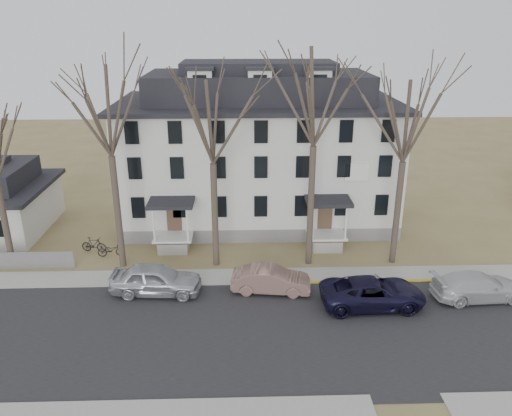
{
  "coord_description": "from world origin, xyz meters",
  "views": [
    {
      "loc": [
        -3.33,
        -19.18,
        14.96
      ],
      "look_at": [
        -2.45,
        9.0,
        4.18
      ],
      "focal_mm": 35.0,
      "sensor_mm": 36.0,
      "label": 1
    }
  ],
  "objects_px": {
    "car_silver": "(156,280)",
    "boarding_house": "(258,152)",
    "car_tan": "(271,280)",
    "bicycle_right": "(94,245)",
    "car_navy": "(373,293)",
    "tree_mid_left": "(212,116)",
    "bicycle_left": "(111,250)",
    "tree_mid_right": "(408,115)",
    "tree_far_left": "(106,104)",
    "tree_center": "(316,90)",
    "car_white": "(478,287)"
  },
  "relations": [
    {
      "from": "boarding_house",
      "to": "tree_mid_right",
      "type": "xyz_separation_m",
      "value": [
        8.5,
        -8.15,
        4.22
      ]
    },
    {
      "from": "tree_mid_left",
      "to": "bicycle_left",
      "type": "bearing_deg",
      "value": 169.5
    },
    {
      "from": "car_silver",
      "to": "car_white",
      "type": "xyz_separation_m",
      "value": [
        18.26,
        -1.16,
        -0.13
      ]
    },
    {
      "from": "tree_mid_right",
      "to": "tree_center",
      "type": "bearing_deg",
      "value": 180.0
    },
    {
      "from": "bicycle_right",
      "to": "tree_mid_right",
      "type": "bearing_deg",
      "value": -85.74
    },
    {
      "from": "boarding_house",
      "to": "car_white",
      "type": "relative_size",
      "value": 4.0
    },
    {
      "from": "tree_mid_right",
      "to": "car_white",
      "type": "xyz_separation_m",
      "value": [
        3.48,
        -4.7,
        -8.85
      ]
    },
    {
      "from": "car_navy",
      "to": "tree_mid_right",
      "type": "bearing_deg",
      "value": -28.74
    },
    {
      "from": "tree_center",
      "to": "tree_mid_right",
      "type": "height_order",
      "value": "tree_center"
    },
    {
      "from": "tree_mid_left",
      "to": "bicycle_left",
      "type": "xyz_separation_m",
      "value": [
        -7.04,
        1.3,
        -9.13
      ]
    },
    {
      "from": "car_navy",
      "to": "bicycle_right",
      "type": "relative_size",
      "value": 3.29
    },
    {
      "from": "tree_far_left",
      "to": "tree_mid_left",
      "type": "relative_size",
      "value": 1.08
    },
    {
      "from": "car_tan",
      "to": "bicycle_left",
      "type": "bearing_deg",
      "value": 71.55
    },
    {
      "from": "tree_mid_left",
      "to": "bicycle_right",
      "type": "distance_m",
      "value": 12.53
    },
    {
      "from": "boarding_house",
      "to": "bicycle_right",
      "type": "height_order",
      "value": "boarding_house"
    },
    {
      "from": "car_navy",
      "to": "car_white",
      "type": "height_order",
      "value": "car_navy"
    },
    {
      "from": "car_silver",
      "to": "car_navy",
      "type": "xyz_separation_m",
      "value": [
        12.12,
        -1.73,
        -0.09
      ]
    },
    {
      "from": "car_tan",
      "to": "car_white",
      "type": "relative_size",
      "value": 0.87
    },
    {
      "from": "car_silver",
      "to": "car_white",
      "type": "bearing_deg",
      "value": -89.54
    },
    {
      "from": "tree_mid_left",
      "to": "car_white",
      "type": "distance_m",
      "value": 18.02
    },
    {
      "from": "boarding_house",
      "to": "tree_mid_left",
      "type": "relative_size",
      "value": 1.63
    },
    {
      "from": "tree_far_left",
      "to": "tree_center",
      "type": "distance_m",
      "value": 12.02
    },
    {
      "from": "car_silver",
      "to": "boarding_house",
      "type": "bearing_deg",
      "value": -24.15
    },
    {
      "from": "tree_far_left",
      "to": "car_navy",
      "type": "relative_size",
      "value": 2.4
    },
    {
      "from": "tree_center",
      "to": "tree_mid_right",
      "type": "distance_m",
      "value": 5.7
    },
    {
      "from": "car_white",
      "to": "bicycle_right",
      "type": "height_order",
      "value": "car_white"
    },
    {
      "from": "tree_center",
      "to": "tree_mid_right",
      "type": "relative_size",
      "value": 1.15
    },
    {
      "from": "tree_center",
      "to": "car_tan",
      "type": "height_order",
      "value": "tree_center"
    },
    {
      "from": "bicycle_right",
      "to": "tree_center",
      "type": "bearing_deg",
      "value": -87.96
    },
    {
      "from": "tree_mid_right",
      "to": "bicycle_right",
      "type": "relative_size",
      "value": 7.31
    },
    {
      "from": "car_navy",
      "to": "bicycle_left",
      "type": "xyz_separation_m",
      "value": [
        -15.87,
        6.58,
        -0.33
      ]
    },
    {
      "from": "tree_far_left",
      "to": "tree_mid_right",
      "type": "height_order",
      "value": "tree_far_left"
    },
    {
      "from": "tree_far_left",
      "to": "tree_mid_left",
      "type": "distance_m",
      "value": 6.05
    },
    {
      "from": "bicycle_right",
      "to": "bicycle_left",
      "type": "bearing_deg",
      "value": -108.71
    },
    {
      "from": "tree_far_left",
      "to": "car_silver",
      "type": "xyz_separation_m",
      "value": [
        2.72,
        -3.54,
        -9.46
      ]
    },
    {
      "from": "boarding_house",
      "to": "car_white",
      "type": "bearing_deg",
      "value": -47.03
    },
    {
      "from": "tree_center",
      "to": "bicycle_left",
      "type": "bearing_deg",
      "value": 174.29
    },
    {
      "from": "tree_mid_left",
      "to": "tree_mid_right",
      "type": "xyz_separation_m",
      "value": [
        11.5,
        0.0,
        0.0
      ]
    },
    {
      "from": "tree_center",
      "to": "car_white",
      "type": "distance_m",
      "value": 14.47
    },
    {
      "from": "car_navy",
      "to": "tree_far_left",
      "type": "bearing_deg",
      "value": 68.51
    },
    {
      "from": "boarding_house",
      "to": "car_navy",
      "type": "bearing_deg",
      "value": -66.52
    },
    {
      "from": "boarding_house",
      "to": "tree_mid_left",
      "type": "bearing_deg",
      "value": -110.2
    },
    {
      "from": "car_white",
      "to": "car_tan",
      "type": "bearing_deg",
      "value": 80.51
    },
    {
      "from": "tree_center",
      "to": "car_navy",
      "type": "distance_m",
      "value": 11.9
    },
    {
      "from": "tree_mid_right",
      "to": "car_tan",
      "type": "relative_size",
      "value": 2.8
    },
    {
      "from": "tree_mid_right",
      "to": "tree_far_left",
      "type": "bearing_deg",
      "value": 180.0
    },
    {
      "from": "car_tan",
      "to": "bicycle_right",
      "type": "distance_m",
      "value": 13.0
    },
    {
      "from": "tree_center",
      "to": "bicycle_right",
      "type": "relative_size",
      "value": 8.43
    },
    {
      "from": "tree_mid_right",
      "to": "car_white",
      "type": "height_order",
      "value": "tree_mid_right"
    },
    {
      "from": "boarding_house",
      "to": "car_silver",
      "type": "xyz_separation_m",
      "value": [
        -6.28,
        -11.7,
        -4.49
      ]
    }
  ]
}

